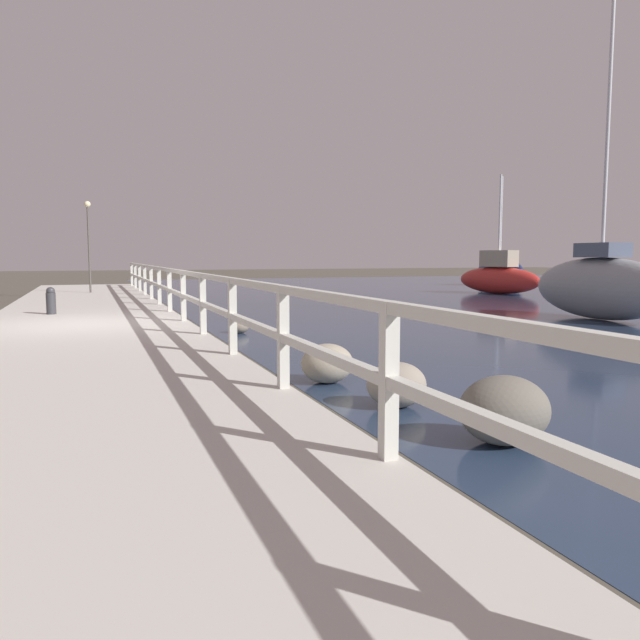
# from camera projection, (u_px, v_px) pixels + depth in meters

# --- Properties ---
(ground_plane) EXTENTS (120.00, 120.00, 0.00)m
(ground_plane) POSITION_uv_depth(u_px,v_px,m) (86.00, 337.00, 12.04)
(ground_plane) COLOR #4C473D
(dock_walkway) EXTENTS (3.94, 36.00, 0.25)m
(dock_walkway) POSITION_uv_depth(u_px,v_px,m) (86.00, 331.00, 12.03)
(dock_walkway) COLOR beige
(dock_walkway) RESTS_ON ground
(railing) EXTENTS (0.10, 32.50, 1.02)m
(railing) POSITION_uv_depth(u_px,v_px,m) (183.00, 287.00, 12.59)
(railing) COLOR beige
(railing) RESTS_ON dock_walkway
(boulder_water_edge) EXTENTS (0.77, 0.69, 0.58)m
(boulder_water_edge) POSITION_uv_depth(u_px,v_px,m) (504.00, 410.00, 5.15)
(boulder_water_edge) COLOR #666056
(boulder_water_edge) RESTS_ON ground
(boulder_far_strip) EXTENTS (0.65, 0.59, 0.49)m
(boulder_far_strip) POSITION_uv_depth(u_px,v_px,m) (327.00, 363.00, 7.65)
(boulder_far_strip) COLOR gray
(boulder_far_strip) RESTS_ON ground
(boulder_downstream) EXTENTS (0.63, 0.57, 0.47)m
(boulder_downstream) POSITION_uv_depth(u_px,v_px,m) (396.00, 385.00, 6.42)
(boulder_downstream) COLOR gray
(boulder_downstream) RESTS_ON ground
(boulder_near_dock) EXTENTS (0.37, 0.33, 0.28)m
(boulder_near_dock) POSITION_uv_depth(u_px,v_px,m) (240.00, 327.00, 12.62)
(boulder_near_dock) COLOR slate
(boulder_near_dock) RESTS_ON ground
(mooring_bollard) EXTENTS (0.21, 0.21, 0.62)m
(mooring_bollard) POSITION_uv_depth(u_px,v_px,m) (51.00, 301.00, 14.05)
(mooring_bollard) COLOR #333338
(mooring_bollard) RESTS_ON dock_walkway
(dock_lamp) EXTENTS (0.22, 0.22, 3.26)m
(dock_lamp) POSITION_uv_depth(u_px,v_px,m) (88.00, 231.00, 22.28)
(dock_lamp) COLOR #514C47
(dock_lamp) RESTS_ON dock_walkway
(sailboat_red) EXTENTS (1.85, 4.29, 4.88)m
(sailboat_red) POSITION_uv_depth(u_px,v_px,m) (498.00, 277.00, 25.88)
(sailboat_red) COLOR red
(sailboat_red) RESTS_ON water_surface
(sailboat_navy) EXTENTS (1.22, 4.07, 5.67)m
(sailboat_navy) POSITION_uv_depth(u_px,v_px,m) (500.00, 270.00, 32.81)
(sailboat_navy) COLOR #192347
(sailboat_navy) RESTS_ON water_surface
(sailboat_gray) EXTENTS (1.12, 4.46, 8.10)m
(sailboat_gray) POSITION_uv_depth(u_px,v_px,m) (601.00, 286.00, 15.29)
(sailboat_gray) COLOR gray
(sailboat_gray) RESTS_ON water_surface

